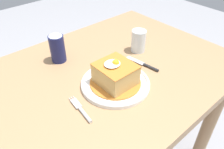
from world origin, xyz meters
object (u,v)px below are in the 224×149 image
main_plate (115,83)px  fork (82,111)px  knife (146,65)px  soda_can (57,49)px  drinking_glass (138,42)px

main_plate → fork: 0.18m
knife → soda_can: size_ratio=1.34×
soda_can → drinking_glass: 0.38m
main_plate → soda_can: 0.31m
main_plate → soda_can: size_ratio=2.17×
drinking_glass → knife: bearing=-120.8°
main_plate → drinking_glass: drinking_glass is taller
knife → soda_can: bearing=131.7°
drinking_glass → main_plate: bearing=-154.7°
main_plate → fork: bearing=-169.9°
drinking_glass → fork: bearing=-160.7°
main_plate → drinking_glass: bearing=25.3°
fork → drinking_glass: drinking_glass is taller
knife → drinking_glass: 0.14m
knife → drinking_glass: (0.07, 0.12, 0.04)m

